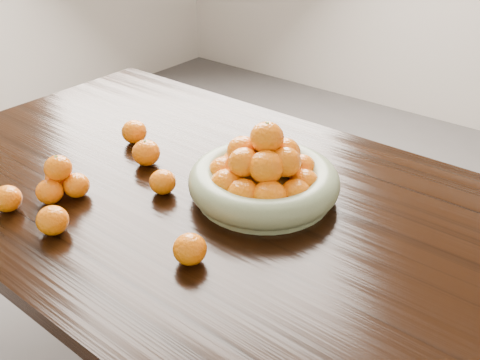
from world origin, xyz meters
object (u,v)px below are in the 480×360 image
Objects in this scene: fruit_bowl at (263,177)px; orange_pyramid at (61,180)px; loose_orange_0 at (146,153)px; dining_table at (256,242)px.

orange_pyramid is at bearing -141.72° from fruit_bowl.
orange_pyramid is at bearing -100.39° from loose_orange_0.
dining_table is 5.56× the size of fruit_bowl.
loose_orange_0 reaches higher than dining_table.
fruit_bowl is at bearing 114.96° from dining_table.
fruit_bowl is 4.85× the size of loose_orange_0.
dining_table is 26.95× the size of loose_orange_0.
dining_table is at bearing -65.04° from fruit_bowl.
dining_table is 0.49m from orange_pyramid.
fruit_bowl reaches higher than dining_table.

